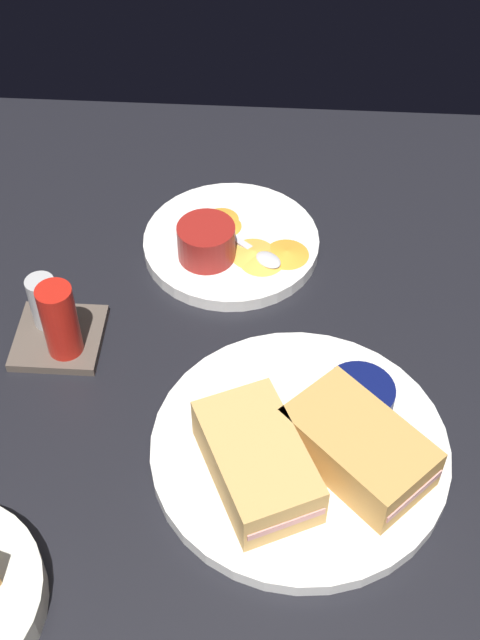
% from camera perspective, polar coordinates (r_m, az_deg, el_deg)
% --- Properties ---
extents(ground_plane, '(1.10, 1.10, 0.03)m').
position_cam_1_polar(ground_plane, '(0.82, 1.86, -8.42)').
color(ground_plane, black).
extents(plate_sandwich_main, '(0.28, 0.28, 0.02)m').
position_cam_1_polar(plate_sandwich_main, '(0.79, 3.88, -8.78)').
color(plate_sandwich_main, white).
rests_on(plate_sandwich_main, ground_plane).
extents(sandwich_half_near, '(0.15, 0.12, 0.05)m').
position_cam_1_polar(sandwich_half_near, '(0.74, 0.94, -9.59)').
color(sandwich_half_near, tan).
rests_on(sandwich_half_near, plate_sandwich_main).
extents(sandwich_half_far, '(0.15, 0.15, 0.05)m').
position_cam_1_polar(sandwich_half_far, '(0.76, 7.84, -8.56)').
color(sandwich_half_far, tan).
rests_on(sandwich_half_far, plate_sandwich_main).
extents(ramekin_dark_sauce, '(0.07, 0.07, 0.04)m').
position_cam_1_polar(ramekin_dark_sauce, '(0.79, 7.83, -5.54)').
color(ramekin_dark_sauce, '#0C144C').
rests_on(ramekin_dark_sauce, plate_sandwich_main).
extents(spoon_by_dark_ramekin, '(0.05, 0.10, 0.01)m').
position_cam_1_polar(spoon_by_dark_ramekin, '(0.79, 4.03, -7.23)').
color(spoon_by_dark_ramekin, silver).
rests_on(spoon_by_dark_ramekin, plate_sandwich_main).
extents(plate_chips_companion, '(0.20, 0.20, 0.02)m').
position_cam_1_polar(plate_chips_companion, '(0.97, -0.76, 5.25)').
color(plate_chips_companion, white).
rests_on(plate_chips_companion, ground_plane).
extents(ramekin_light_gravy, '(0.06, 0.06, 0.04)m').
position_cam_1_polar(ramekin_light_gravy, '(0.93, -2.48, 5.43)').
color(ramekin_light_gravy, maroon).
rests_on(ramekin_light_gravy, plate_chips_companion).
extents(spoon_by_gravy_ramekin, '(0.08, 0.08, 0.01)m').
position_cam_1_polar(spoon_by_gravy_ramekin, '(0.94, 1.19, 4.50)').
color(spoon_by_gravy_ramekin, silver).
rests_on(spoon_by_gravy_ramekin, plate_chips_companion).
extents(plantain_chip_scatter, '(0.13, 0.14, 0.01)m').
position_cam_1_polar(plantain_chip_scatter, '(0.96, 0.74, 5.20)').
color(plantain_chip_scatter, gold).
rests_on(plantain_chip_scatter, plate_chips_companion).
extents(condiment_caddy, '(0.09, 0.09, 0.10)m').
position_cam_1_polar(condiment_caddy, '(0.87, -12.60, -0.13)').
color(condiment_caddy, brown).
rests_on(condiment_caddy, ground_plane).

